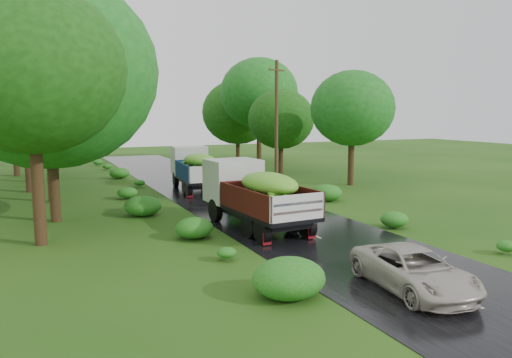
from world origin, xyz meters
TOP-DOWN VIEW (x-y plane):
  - ground at (0.00, 0.00)m, footprint 120.00×120.00m
  - road at (0.00, 5.00)m, footprint 6.50×80.00m
  - road_lines at (0.00, 6.00)m, footprint 0.12×69.60m
  - truck_near at (-1.66, 6.26)m, footprint 2.81×6.93m
  - truck_far at (-0.79, 17.51)m, footprint 2.90×6.75m
  - car at (-0.72, -2.97)m, footprint 2.47×4.55m
  - utility_pole at (4.25, 15.74)m, footprint 1.39×0.70m
  - trees_left at (-10.39, 21.13)m, footprint 6.44×32.96m
  - trees_right at (9.33, 27.18)m, footprint 5.15×24.24m
  - shrubs at (0.00, 14.00)m, footprint 11.90×44.00m

SIDE VIEW (x-z plane):
  - ground at x=0.00m, z-range 0.00..0.00m
  - road at x=0.00m, z-range 0.00..0.02m
  - road_lines at x=0.00m, z-range 0.02..0.02m
  - shrubs at x=0.00m, z-range 0.00..0.70m
  - car at x=-0.72m, z-range 0.02..1.23m
  - truck_far at x=-0.79m, z-range 0.18..2.94m
  - truck_near at x=-1.66m, z-range 0.19..3.05m
  - utility_pole at x=4.25m, z-range 0.12..8.54m
  - trees_right at x=9.33m, z-range 1.20..9.78m
  - trees_left at x=-10.39m, z-range 1.71..12.09m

